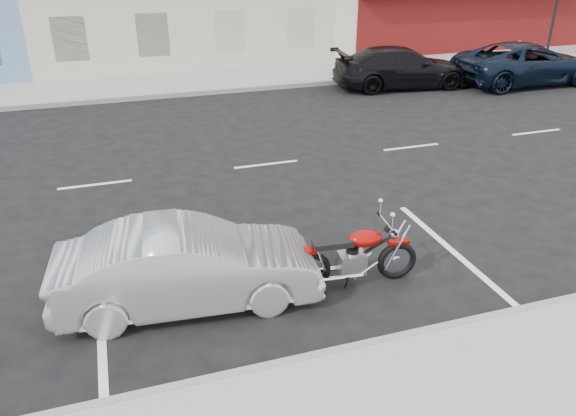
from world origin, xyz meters
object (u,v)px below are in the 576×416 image
Objects in this scene: suv_far at (527,63)px; motorcycle at (399,252)px; sedan_silver at (188,266)px; car_far at (402,67)px; fire_hydrant at (518,49)px.

motorcycle is at bearing 134.00° from suv_far.
suv_far reaches higher than sedan_silver.
sedan_silver is at bearing 179.06° from motorcycle.
car_far reaches higher than motorcycle.
fire_hydrant is 4.34m from suv_far.
car_far is at bearing -35.65° from sedan_silver.
fire_hydrant is 7.65m from car_far.
fire_hydrant is at bearing -45.62° from sedan_silver.
motorcycle is 15.08m from suv_far.
car_far is at bearing 67.13° from motorcycle.
sedan_silver reaches higher than fire_hydrant.
motorcycle reaches higher than fire_hydrant.
motorcycle is 0.43× the size of car_far.
fire_hydrant is at bearing -34.86° from suv_far.
suv_far is (-2.49, -3.55, 0.22)m from fire_hydrant.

